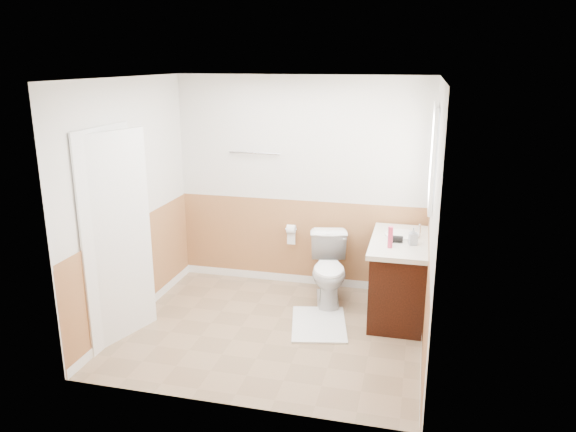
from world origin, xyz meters
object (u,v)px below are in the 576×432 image
(vanity_cabinet, at_px, (399,280))
(lotion_bottle, at_px, (390,237))
(bath_mat, at_px, (319,324))
(toilet, at_px, (329,270))
(soap_dispenser, at_px, (413,236))

(vanity_cabinet, height_order, lotion_bottle, lotion_bottle)
(bath_mat, xyz_separation_m, lotion_bottle, (0.68, 0.17, 0.95))
(vanity_cabinet, xyz_separation_m, lotion_bottle, (-0.10, -0.28, 0.56))
(toilet, relative_size, soap_dispenser, 4.24)
(toilet, distance_m, vanity_cabinet, 0.79)
(toilet, distance_m, lotion_bottle, 0.99)
(bath_mat, relative_size, vanity_cabinet, 0.73)
(toilet, height_order, soap_dispenser, soap_dispenser)
(lotion_bottle, relative_size, soap_dispenser, 1.22)
(toilet, distance_m, bath_mat, 0.71)
(lotion_bottle, bearing_deg, bath_mat, -165.92)
(bath_mat, relative_size, soap_dispenser, 4.42)
(vanity_cabinet, xyz_separation_m, soap_dispenser, (0.12, -0.13, 0.54))
(vanity_cabinet, relative_size, lotion_bottle, 5.00)
(lotion_bottle, bearing_deg, vanity_cabinet, 70.33)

